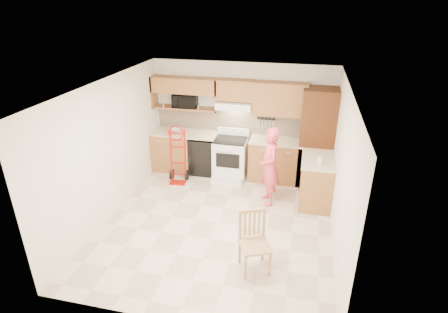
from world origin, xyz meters
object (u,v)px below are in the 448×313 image
(hand_truck, at_px, (177,157))
(dining_chair, at_px, (255,244))
(range, at_px, (230,156))
(person, at_px, (269,167))
(microwave, at_px, (185,100))

(hand_truck, xyz_separation_m, dining_chair, (2.05, -2.40, -0.12))
(range, bearing_deg, person, -42.62)
(hand_truck, bearing_deg, range, 15.62)
(person, bearing_deg, microwave, -140.50)
(dining_chair, bearing_deg, hand_truck, 106.62)
(person, bearing_deg, hand_truck, -122.77)
(microwave, height_order, dining_chair, microwave)
(range, xyz_separation_m, dining_chair, (0.99, -2.85, -0.06))
(range, bearing_deg, dining_chair, -70.93)
(dining_chair, bearing_deg, person, 67.06)
(microwave, bearing_deg, person, -35.41)
(microwave, xyz_separation_m, dining_chair, (2.07, -3.14, -1.17))
(range, height_order, dining_chair, range)
(dining_chair, bearing_deg, range, 85.19)
(microwave, distance_m, dining_chair, 3.94)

